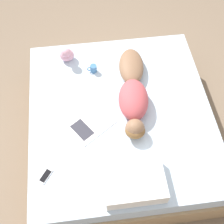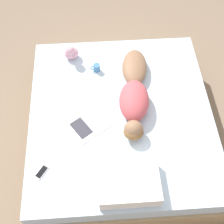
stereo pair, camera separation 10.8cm
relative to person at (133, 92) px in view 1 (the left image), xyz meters
name	(u,v)px [view 1 (the left image)]	position (x,y,z in m)	size (l,w,h in m)	color
ground_plane	(120,135)	(0.15, 0.16, -0.62)	(12.00, 12.00, 0.00)	#7A6651
bed	(120,124)	(0.15, 0.16, -0.36)	(1.98, 2.18, 0.52)	tan
person	(133,92)	(0.00, 0.00, 0.00)	(0.41, 1.23, 0.23)	brown
open_magazine	(90,124)	(0.49, 0.28, -0.09)	(0.54, 0.51, 0.01)	white
coffee_mug	(93,68)	(0.38, -0.43, -0.05)	(0.11, 0.08, 0.09)	teal
cell_phone	(46,176)	(0.95, 0.78, -0.09)	(0.14, 0.16, 0.01)	silver
plush_toy	(67,54)	(0.67, -0.64, 0.00)	(0.17, 0.19, 0.23)	#DB9EB2
pillow	(134,181)	(0.15, 0.96, -0.02)	(0.54, 0.43, 0.16)	white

